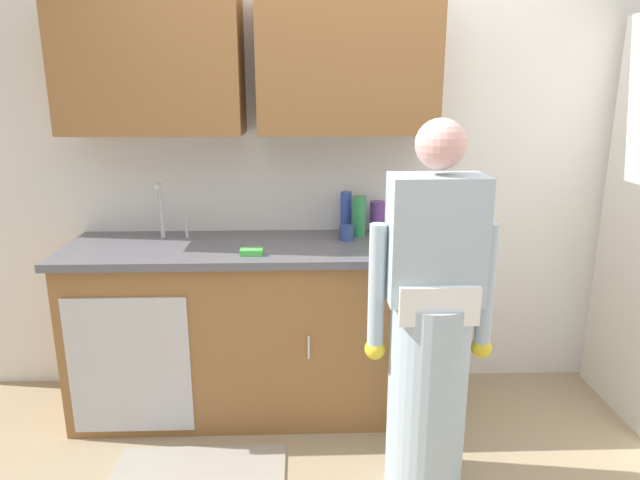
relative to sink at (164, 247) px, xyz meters
name	(u,v)px	position (x,y,z in m)	size (l,w,h in m)	color
kitchen_wall_with_uppers	(329,136)	(0.88, 0.29, 0.55)	(4.80, 0.44, 2.70)	silver
counter_cabinet	(255,331)	(0.46, -0.01, -0.48)	(1.90, 0.62, 0.90)	brown
countertop	(253,248)	(0.46, -0.01, -0.01)	(1.96, 0.66, 0.04)	#595960
sink	(164,247)	(0.00, 0.00, 0.00)	(0.50, 0.36, 0.35)	#B7BABF
person_at_sink	(430,341)	(1.26, -0.68, -0.23)	(0.55, 0.34, 1.62)	white
bottle_water_tall	(359,216)	(1.03, 0.15, 0.13)	(0.08, 0.08, 0.22)	#2D8C4C
bottle_water_short	(377,217)	(1.15, 0.21, 0.10)	(0.08, 0.08, 0.18)	#66388C
bottle_soap	(346,213)	(0.97, 0.22, 0.13)	(0.06, 0.06, 0.23)	#334CB2
cup_by_sink	(346,233)	(0.96, 0.06, 0.05)	(0.08, 0.08, 0.08)	#33478C
knife_on_counter	(420,243)	(1.34, -0.02, 0.02)	(0.24, 0.02, 0.01)	silver
sponge	(252,252)	(0.47, -0.20, 0.03)	(0.11, 0.07, 0.03)	#4CBF4C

